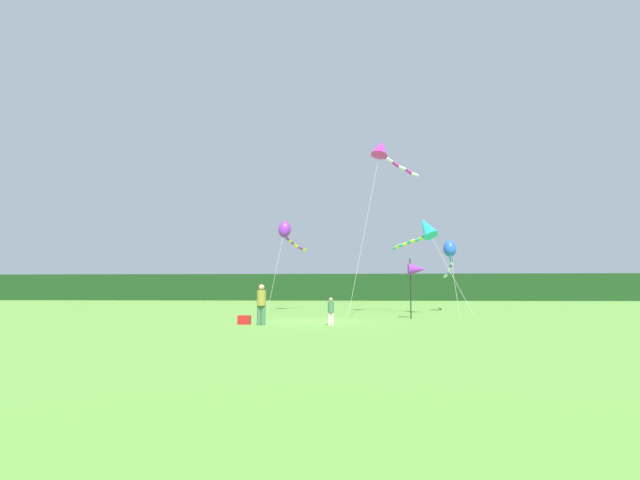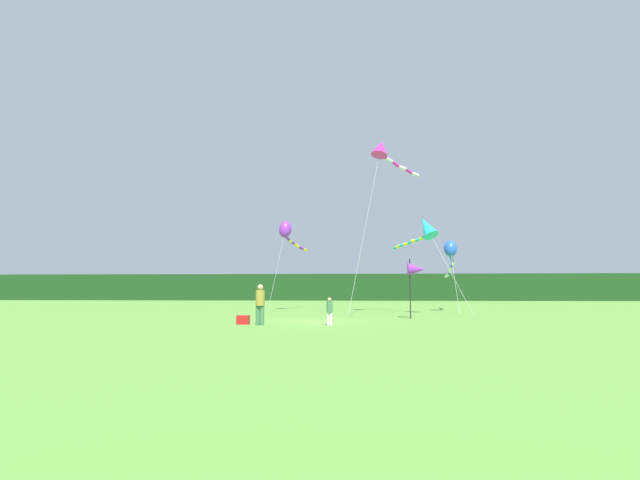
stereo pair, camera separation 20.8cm
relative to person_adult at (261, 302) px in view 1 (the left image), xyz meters
The scene contains 10 objects.
ground_plane 3.41m from the person_adult, 51.93° to the left, with size 120.00×120.00×0.00m, color #5B9338.
distant_treeline 47.62m from the person_adult, 87.58° to the left, with size 108.00×2.04×3.72m, color #193D19.
person_adult is the anchor object (origin of this frame).
person_child 3.05m from the person_adult, ahead, with size 0.26×0.26×1.20m.
cooler_box 1.27m from the person_adult, 149.17° to the left, with size 0.55×0.39×0.40m, color red.
banner_flag_pole 9.23m from the person_adult, 35.21° to the left, with size 0.90×0.70×3.20m.
kite_blue 18.16m from the person_adult, 52.09° to the left, with size 1.38×9.36×5.19m.
kite_magenta 14.92m from the person_adult, 58.47° to the left, with size 4.95×5.58×11.27m.
kite_purple 15.74m from the person_adult, 93.74° to the left, with size 2.19×5.84×6.77m.
kite_cyan 14.00m from the person_adult, 49.33° to the left, with size 4.15×5.28×6.35m.
Camera 1 is at (1.91, -23.63, 1.55)m, focal length 27.21 mm.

